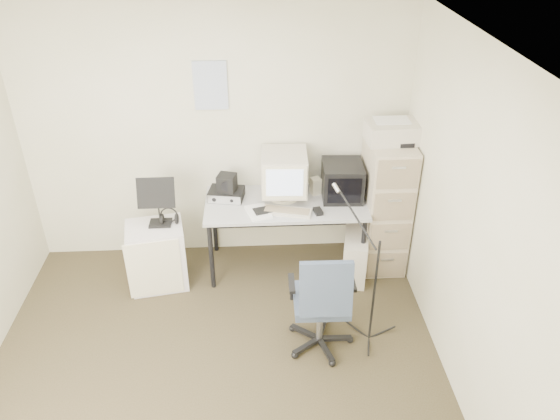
{
  "coord_description": "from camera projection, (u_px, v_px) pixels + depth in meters",
  "views": [
    {
      "loc": [
        0.33,
        -2.93,
        3.32
      ],
      "look_at": [
        0.55,
        0.95,
        0.95
      ],
      "focal_mm": 35.0,
      "sensor_mm": 36.0,
      "label": 1
    }
  ],
  "objects": [
    {
      "name": "radio_receiver",
      "position": [
        226.0,
        194.0,
        5.13
      ],
      "size": [
        0.36,
        0.28,
        0.09
      ],
      "primitive_type": "cube",
      "rotation": [
        0.0,
        0.0,
        -0.17
      ],
      "color": "black",
      "rests_on": "desk"
    },
    {
      "name": "mic_stand",
      "position": [
        376.0,
        277.0,
        4.27
      ],
      "size": [
        0.03,
        0.03,
        1.29
      ],
      "primitive_type": "cylinder",
      "rotation": [
        0.0,
        0.0,
        2.07
      ],
      "color": "black",
      "rests_on": "floor"
    },
    {
      "name": "headphones",
      "position": [
        169.0,
        218.0,
        4.94
      ],
      "size": [
        0.23,
        0.23,
        0.03
      ],
      "primitive_type": "torus",
      "rotation": [
        0.0,
        0.0,
        0.43
      ],
      "color": "black",
      "rests_on": "side_cart"
    },
    {
      "name": "mouse",
      "position": [
        318.0,
        211.0,
        4.92
      ],
      "size": [
        0.09,
        0.12,
        0.03
      ],
      "primitive_type": "cube",
      "rotation": [
        0.0,
        0.0,
        0.19
      ],
      "color": "black",
      "rests_on": "desk"
    },
    {
      "name": "floor",
      "position": [
        216.0,
        381.0,
        4.21
      ],
      "size": [
        3.6,
        3.6,
        0.01
      ],
      "primitive_type": "cube",
      "color": "#383019",
      "rests_on": "ground"
    },
    {
      "name": "crt_tv",
      "position": [
        342.0,
        180.0,
        5.1
      ],
      "size": [
        0.39,
        0.41,
        0.34
      ],
      "primitive_type": "cube",
      "rotation": [
        0.0,
        0.0,
        -0.05
      ],
      "color": "black",
      "rests_on": "desk"
    },
    {
      "name": "ceiling",
      "position": [
        187.0,
        57.0,
        2.91
      ],
      "size": [
        3.6,
        3.6,
        0.01
      ],
      "primitive_type": "cube",
      "color": "white",
      "rests_on": "ground"
    },
    {
      "name": "keyboard",
      "position": [
        287.0,
        211.0,
        4.93
      ],
      "size": [
        0.46,
        0.25,
        0.02
      ],
      "primitive_type": "cube",
      "rotation": [
        0.0,
        0.0,
        -0.24
      ],
      "color": "beige",
      "rests_on": "desk"
    },
    {
      "name": "desk",
      "position": [
        285.0,
        235.0,
        5.28
      ],
      "size": [
        1.5,
        0.7,
        0.73
      ],
      "primitive_type": "cube",
      "color": "#AAAAAA",
      "rests_on": "floor"
    },
    {
      "name": "radio_speaker",
      "position": [
        227.0,
        183.0,
        5.06
      ],
      "size": [
        0.2,
        0.19,
        0.16
      ],
      "primitive_type": "cube",
      "rotation": [
        0.0,
        0.0,
        -0.28
      ],
      "color": "black",
      "rests_on": "radio_receiver"
    },
    {
      "name": "wall_calendar",
      "position": [
        210.0,
        86.0,
        4.82
      ],
      "size": [
        0.3,
        0.02,
        0.44
      ],
      "primitive_type": "cube",
      "color": "white",
      "rests_on": "wall_back"
    },
    {
      "name": "filing_cabinet",
      "position": [
        385.0,
        205.0,
        5.2
      ],
      "size": [
        0.4,
        0.6,
        1.3
      ],
      "primitive_type": "cube",
      "color": "#C4B298",
      "rests_on": "floor"
    },
    {
      "name": "pc_tower",
      "position": [
        355.0,
        256.0,
        5.22
      ],
      "size": [
        0.31,
        0.52,
        0.45
      ],
      "primitive_type": "cube",
      "rotation": [
        0.0,
        0.0,
        -0.21
      ],
      "color": "beige",
      "rests_on": "floor"
    },
    {
      "name": "wall_back",
      "position": [
        216.0,
        137.0,
        5.09
      ],
      "size": [
        3.6,
        0.02,
        2.5
      ],
      "primitive_type": "cube",
      "color": "beige",
      "rests_on": "ground"
    },
    {
      "name": "crt_monitor",
      "position": [
        284.0,
        176.0,
        5.05
      ],
      "size": [
        0.43,
        0.45,
        0.46
      ],
      "primitive_type": "cube",
      "rotation": [
        0.0,
        0.0,
        -0.04
      ],
      "color": "beige",
      "rests_on": "desk"
    },
    {
      "name": "printer",
      "position": [
        392.0,
        132.0,
        4.84
      ],
      "size": [
        0.48,
        0.34,
        0.18
      ],
      "primitive_type": "cube",
      "rotation": [
        0.0,
        0.0,
        0.06
      ],
      "color": "beige",
      "rests_on": "filing_cabinet"
    },
    {
      "name": "music_stand",
      "position": [
        158.0,
        201.0,
        4.83
      ],
      "size": [
        0.33,
        0.18,
        0.48
      ],
      "primitive_type": "cube",
      "rotation": [
        0.0,
        0.0,
        0.01
      ],
      "color": "black",
      "rests_on": "side_cart"
    },
    {
      "name": "wall_right",
      "position": [
        475.0,
        240.0,
        3.64
      ],
      "size": [
        0.02,
        3.6,
        2.5
      ],
      "primitive_type": "cube",
      "color": "beige",
      "rests_on": "ground"
    },
    {
      "name": "office_chair",
      "position": [
        321.0,
        298.0,
        4.3
      ],
      "size": [
        0.57,
        0.57,
        0.97
      ],
      "primitive_type": "cube",
      "rotation": [
        0.0,
        0.0,
        -0.01
      ],
      "color": "#3F4A5A",
      "rests_on": "floor"
    },
    {
      "name": "desk_speaker",
      "position": [
        315.0,
        186.0,
        5.19
      ],
      "size": [
        0.11,
        0.11,
        0.16
      ],
      "primitive_type": "cube",
      "rotation": [
        0.0,
        0.0,
        0.32
      ],
      "color": "beige",
      "rests_on": "desk"
    },
    {
      "name": "papers",
      "position": [
        258.0,
        212.0,
        4.93
      ],
      "size": [
        0.26,
        0.31,
        0.02
      ],
      "primitive_type": "cube",
      "rotation": [
        0.0,
        0.0,
        0.28
      ],
      "color": "white",
      "rests_on": "desk"
    },
    {
      "name": "side_cart",
      "position": [
        157.0,
        255.0,
        5.08
      ],
      "size": [
        0.57,
        0.49,
        0.63
      ],
      "primitive_type": "cube",
      "rotation": [
        0.0,
        0.0,
        0.17
      ],
      "color": "silver",
      "rests_on": "floor"
    }
  ]
}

